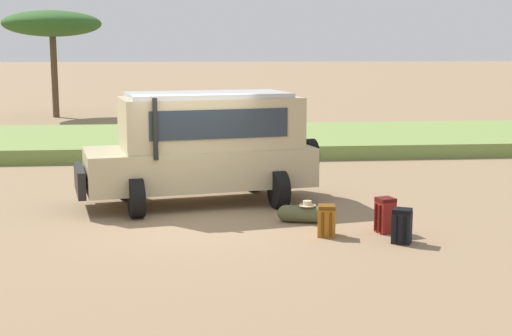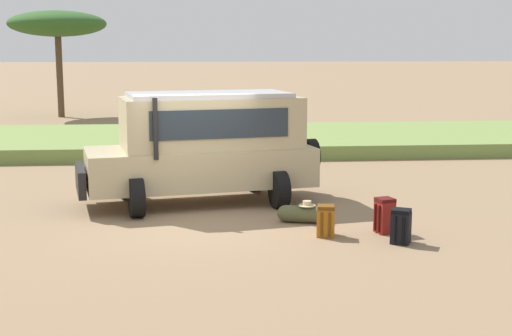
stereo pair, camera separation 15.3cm
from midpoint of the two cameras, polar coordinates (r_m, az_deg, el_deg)
ground_plane at (r=14.20m, az=-4.42°, el=-4.27°), size 320.00×320.00×0.00m
grass_bank at (r=24.83m, az=-4.76°, el=2.22°), size 120.00×7.00×0.44m
safari_vehicle at (r=15.66m, az=-3.84°, el=1.86°), size 5.48×3.32×2.44m
backpack_beside_front_wheel at (r=13.07m, az=5.93°, el=-4.25°), size 0.37×0.43×0.58m
backpack_cluster_center at (r=12.81m, az=11.87°, el=-4.61°), size 0.42×0.46×0.62m
backpack_near_rear_wheel at (r=13.45m, az=10.62°, el=-3.79°), size 0.45×0.39×0.66m
duffel_bag_low_black_case at (r=14.07m, az=4.01°, el=-3.67°), size 0.95×0.51×0.44m
acacia_tree_left_mid at (r=36.50m, az=-15.49°, el=11.02°), size 4.70×4.90×5.17m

